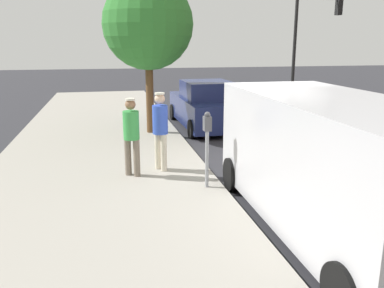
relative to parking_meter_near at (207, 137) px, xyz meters
name	(u,v)px	position (x,y,z in m)	size (l,w,h in m)	color
ground_plane	(254,175)	(-1.35, -0.93, -1.18)	(80.00, 80.00, 0.00)	#2D2D33
sidewalk_slab	(98,183)	(2.15, -0.93, -1.11)	(5.00, 32.00, 0.15)	#9E998E
parking_meter_near	(207,137)	(0.00, 0.00, 0.00)	(0.14, 0.18, 1.52)	gray
pedestrian_in_green	(131,132)	(1.39, -1.04, -0.07)	(0.34, 0.34, 1.68)	#726656
pedestrian_in_blue	(160,126)	(0.74, -1.30, -0.02)	(0.34, 0.34, 1.75)	beige
parked_van	(331,161)	(-1.50, 1.94, -0.03)	(2.16, 5.22, 2.15)	#BCBCC1
parked_sedan_behind	(206,106)	(-1.57, -6.43, -0.43)	(2.00, 4.43, 1.65)	navy
traffic_light_corner	(311,31)	(-8.02, -11.26, 2.34)	(2.48, 0.42, 5.20)	black
street_tree	(148,25)	(0.53, -5.32, 2.30)	(2.76, 2.76, 4.72)	brown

